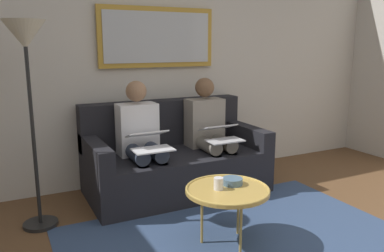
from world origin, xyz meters
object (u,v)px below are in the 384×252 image
couch (174,160)px  bowl (232,181)px  cup (218,184)px  person_right (141,137)px  coffee_table (227,191)px  laptop_silver (221,133)px  standing_lamp (27,59)px  person_left (209,130)px  framed_mirror (158,37)px  laptop_white (150,141)px

couch → bowl: size_ratio=11.32×
cup → person_right: bearing=-80.1°
coffee_table → laptop_silver: 1.04m
couch → bowl: couch is taller
bowl → person_right: bearing=-72.4°
coffee_table → standing_lamp: size_ratio=0.37×
laptop_silver → coffee_table: bearing=62.1°
person_left → couch: bearing=-10.4°
couch → framed_mirror: (0.00, -0.39, 1.24)m
cup → bowl: cup is taller
laptop_silver → standing_lamp: bearing=-1.5°
person_left → standing_lamp: size_ratio=0.69×
laptop_white → person_right: bearing=-90.0°
person_left → standing_lamp: (1.70, 0.20, 0.76)m
laptop_silver → person_right: bearing=-18.2°
laptop_white → cup: bearing=102.5°
bowl → person_left: bearing=-110.1°
person_left → person_right: size_ratio=1.00×
couch → person_right: 0.48m
framed_mirror → cup: size_ratio=14.16×
person_right → cup: bearing=99.9°
coffee_table → laptop_white: laptop_white is taller
couch → coffee_table: size_ratio=2.84×
couch → standing_lamp: (1.33, 0.27, 1.06)m
framed_mirror → bowl: bearing=89.0°
framed_mirror → laptop_silver: framed_mirror is taller
coffee_table → person_right: bearing=-77.1°
framed_mirror → coffee_table: framed_mirror is taller
standing_lamp → framed_mirror: bearing=-153.8°
laptop_silver → standing_lamp: (1.70, -0.04, 0.75)m
bowl → person_right: person_right is taller
laptop_silver → bowl: bearing=64.7°
framed_mirror → standing_lamp: size_ratio=0.77×
coffee_table → cup: 0.09m
laptop_silver → person_right: 0.78m
cup → standing_lamp: bearing=-38.8°
person_right → laptop_white: 0.24m
bowl → laptop_white: laptop_white is taller
coffee_table → laptop_white: bearing=-73.9°
couch → standing_lamp: size_ratio=1.06×
coffee_table → standing_lamp: standing_lamp is taller
couch → laptop_white: 0.57m
laptop_silver → laptop_white: size_ratio=0.94×
cup → laptop_white: size_ratio=0.24×
coffee_table → person_left: person_left is taller
laptop_silver → standing_lamp: size_ratio=0.21×
standing_lamp → coffee_table: bearing=142.2°
cup → bowl: 0.15m
person_left → laptop_silver: person_left is taller
framed_mirror → standing_lamp: 1.50m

